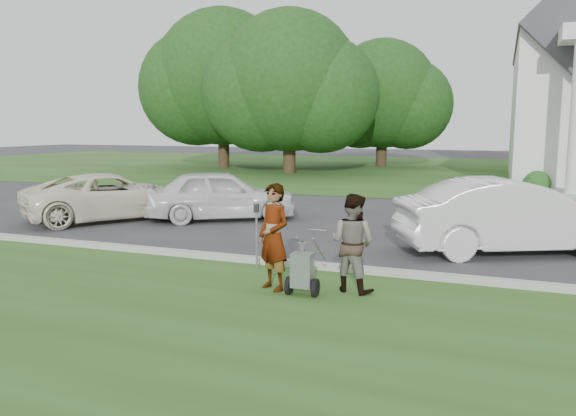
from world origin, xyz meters
The scene contains 14 objects.
ground centered at (0.00, 0.00, 0.00)m, with size 120.00×120.00×0.00m, color #333335.
grass_strip centered at (0.00, -3.00, 0.01)m, with size 80.00×7.00×0.01m, color #2B4819.
church_lawn centered at (0.00, 27.00, 0.01)m, with size 80.00×30.00×0.01m, color #2B4819.
curb centered at (0.00, 0.55, 0.07)m, with size 80.00×0.18×0.15m, color #9E9E93.
tree_left centered at (-8.01, 21.99, 5.11)m, with size 10.63×8.40×9.71m.
tree_far centered at (-14.01, 24.99, 5.69)m, with size 11.64×9.20×10.73m.
tree_back centered at (-4.01, 29.99, 4.73)m, with size 9.61×7.60×8.89m.
striping_cart centered at (1.00, -1.20, 0.43)m, with size 0.55×1.07×0.99m.
person_left centered at (0.42, -1.06, 0.93)m, with size 0.68×0.45×1.86m, color #999999.
person_right centered at (1.72, -0.66, 0.85)m, with size 0.83×0.64×1.70m, color #999999.
parking_meter_near centered at (-0.43, 0.12, 0.85)m, with size 0.10×0.09×1.35m.
car_a centered at (-7.11, 4.15, 0.71)m, with size 2.36×5.12×1.42m, color #F0E9CC.
car_b centered at (-3.91, 5.26, 0.77)m, with size 1.83×4.55×1.55m, color silver.
car_d centered at (4.34, 3.58, 0.84)m, with size 1.78×5.09×1.68m, color silver.
Camera 1 is at (4.05, -9.89, 2.86)m, focal length 35.00 mm.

